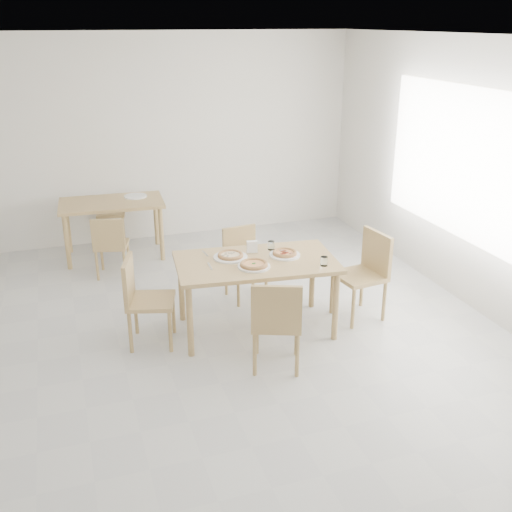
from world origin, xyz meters
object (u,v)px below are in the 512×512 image
object	(u,v)px
plate_mushroom	(230,257)
second_table	(112,209)
main_table	(256,268)
chair_south	(277,319)
chair_west	(142,295)
napkin_holder	(252,247)
chair_north	(243,257)
tumbler_b	(324,261)
plate_margherita	(254,266)
pizza_mushroom	(230,255)
pizza_margherita	(254,264)
tumbler_a	(271,245)
chair_back_s	(110,243)
plate_empty	(135,196)
chair_east	(366,269)
plate_pepperoni	(285,255)
chair_back_n	(111,208)
pizza_pepperoni	(285,253)

from	to	relation	value
plate_mushroom	second_table	xyz separation A→B (m)	(-0.91, 2.37, -0.11)
main_table	chair_south	size ratio (longest dim) A/B	1.86
chair_west	napkin_holder	world-z (taller)	napkin_holder
chair_north	tumbler_b	distance (m)	1.27
plate_margherita	pizza_mushroom	distance (m)	0.33
chair_north	pizza_margherita	bearing A→B (deg)	-108.44
tumbler_a	second_table	bearing A→B (deg)	120.83
chair_back_s	pizza_mushroom	bearing A→B (deg)	136.11
plate_mushroom	plate_empty	bearing A→B (deg)	103.11
plate_margherita	tumbler_b	size ratio (longest dim) A/B	3.43
main_table	chair_back_s	world-z (taller)	chair_back_s
plate_margherita	tumbler_b	xyz separation A→B (m)	(0.64, -0.17, 0.04)
chair_east	second_table	xyz separation A→B (m)	(-2.30, 2.58, 0.12)
chair_back_s	second_table	bearing A→B (deg)	-84.20
chair_west	tumbler_b	distance (m)	1.75
chair_east	plate_pepperoni	world-z (taller)	chair_east
pizza_mushroom	second_table	world-z (taller)	pizza_mushroom
chair_west	chair_back_s	bearing A→B (deg)	19.94
plate_pepperoni	chair_back_n	size ratio (longest dim) A/B	0.39
main_table	plate_empty	world-z (taller)	plate_empty
chair_south	plate_pepperoni	bearing A→B (deg)	-93.99
pizza_mushroom	tumbler_b	world-z (taller)	tumbler_b
chair_west	tumbler_a	size ratio (longest dim) A/B	9.72
plate_pepperoni	tumbler_b	world-z (taller)	tumbler_b
chair_west	plate_empty	distance (m)	2.57
pizza_mushroom	chair_east	bearing A→B (deg)	-8.41
plate_margherita	tumbler_b	world-z (taller)	tumbler_b
chair_north	tumbler_a	bearing A→B (deg)	-85.48
chair_east	second_table	world-z (taller)	chair_east
pizza_pepperoni	second_table	world-z (taller)	pizza_pepperoni
chair_north	plate_mushroom	world-z (taller)	chair_north
plate_margherita	tumbler_a	size ratio (longest dim) A/B	3.42
plate_margherita	napkin_holder	bearing A→B (deg)	74.53
pizza_pepperoni	tumbler_b	distance (m)	0.44
pizza_margherita	chair_east	bearing A→B (deg)	4.07
pizza_pepperoni	plate_empty	bearing A→B (deg)	113.03
chair_west	pizza_mushroom	xyz separation A→B (m)	(0.89, 0.05, 0.28)
tumbler_b	chair_back_n	bearing A→B (deg)	114.66
chair_south	pizza_margherita	bearing A→B (deg)	-68.44
plate_margherita	chair_back_s	xyz separation A→B (m)	(-1.16, 1.96, -0.31)
chair_north	chair_back_n	world-z (taller)	chair_north
second_table	plate_empty	world-z (taller)	plate_empty
chair_south	chair_back_n	bearing A→B (deg)	-54.65
pizza_pepperoni	chair_east	bearing A→B (deg)	-6.12
chair_west	plate_pepperoni	size ratio (longest dim) A/B	2.86
chair_east	plate_margherita	size ratio (longest dim) A/B	2.98
pizza_mushroom	napkin_holder	xyz separation A→B (m)	(0.24, 0.05, 0.03)
main_table	chair_north	distance (m)	0.84
pizza_pepperoni	chair_back_n	size ratio (longest dim) A/B	0.38
pizza_mushroom	chair_back_s	bearing A→B (deg)	121.38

